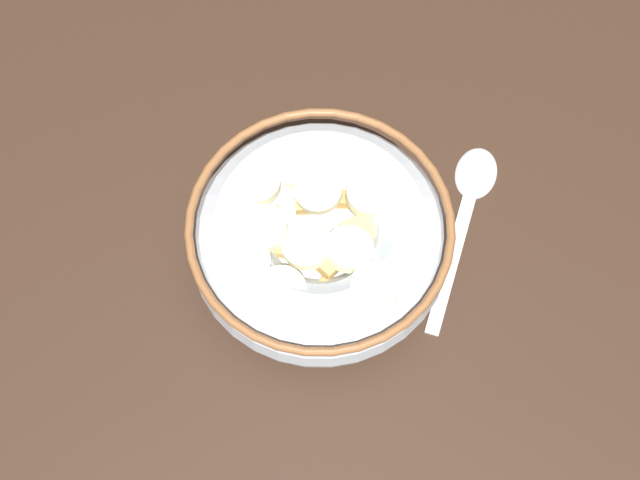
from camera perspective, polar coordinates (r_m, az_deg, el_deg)
ground_plane at (r=61.67cm, az=0.00°, el=-1.46°), size 112.70×112.70×2.00cm
cereal_bowl at (r=57.78cm, az=-0.03°, el=0.10°), size 18.12×18.12×6.04cm
spoon at (r=63.43cm, az=10.23°, el=3.09°), size 10.44×14.13×0.80cm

